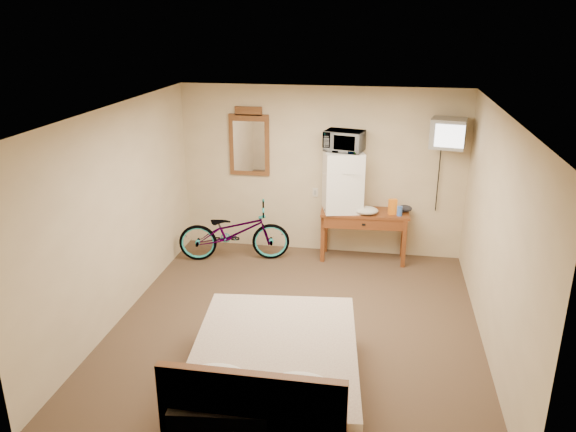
# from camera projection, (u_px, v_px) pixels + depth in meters

# --- Properties ---
(room) EXTENTS (4.60, 4.64, 2.50)m
(room) POSITION_uv_depth(u_px,v_px,m) (297.00, 225.00, 6.18)
(room) COLOR #3D2B1E
(room) RESTS_ON ground
(desk) EXTENTS (1.29, 0.55, 0.75)m
(desk) POSITION_uv_depth(u_px,v_px,m) (364.00, 220.00, 8.15)
(desk) COLOR brown
(desk) RESTS_ON floor
(mini_fridge) EXTENTS (0.64, 0.62, 0.88)m
(mini_fridge) POSITION_uv_depth(u_px,v_px,m) (343.00, 181.00, 8.05)
(mini_fridge) COLOR white
(mini_fridge) RESTS_ON desk
(microwave) EXTENTS (0.60, 0.47, 0.29)m
(microwave) POSITION_uv_depth(u_px,v_px,m) (344.00, 141.00, 7.85)
(microwave) COLOR white
(microwave) RESTS_ON mini_fridge
(snack_bag) EXTENTS (0.13, 0.10, 0.22)m
(snack_bag) POSITION_uv_depth(u_px,v_px,m) (393.00, 207.00, 7.98)
(snack_bag) COLOR orange
(snack_bag) RESTS_ON desk
(blue_cup) EXTENTS (0.08, 0.08, 0.14)m
(blue_cup) POSITION_uv_depth(u_px,v_px,m) (400.00, 211.00, 7.94)
(blue_cup) COLOR #3964C2
(blue_cup) RESTS_ON desk
(cloth_cream) EXTENTS (0.35, 0.27, 0.11)m
(cloth_cream) POSITION_uv_depth(u_px,v_px,m) (366.00, 210.00, 8.01)
(cloth_cream) COLOR beige
(cloth_cream) RESTS_ON desk
(cloth_dark_a) EXTENTS (0.25, 0.19, 0.09)m
(cloth_dark_a) POSITION_uv_depth(u_px,v_px,m) (333.00, 210.00, 8.05)
(cloth_dark_a) COLOR black
(cloth_dark_a) RESTS_ON desk
(cloth_dark_b) EXTENTS (0.21, 0.17, 0.09)m
(cloth_dark_b) POSITION_uv_depth(u_px,v_px,m) (405.00, 208.00, 8.11)
(cloth_dark_b) COLOR black
(cloth_dark_b) RESTS_ON desk
(crt_television) EXTENTS (0.51, 0.60, 0.40)m
(crt_television) POSITION_uv_depth(u_px,v_px,m) (448.00, 133.00, 7.55)
(crt_television) COLOR black
(crt_television) RESTS_ON room
(wall_mirror) EXTENTS (0.60, 0.04, 1.03)m
(wall_mirror) POSITION_uv_depth(u_px,v_px,m) (249.00, 143.00, 8.33)
(wall_mirror) COLOR brown
(wall_mirror) RESTS_ON room
(bicycle) EXTENTS (1.71, 0.91, 0.85)m
(bicycle) POSITION_uv_depth(u_px,v_px,m) (234.00, 232.00, 8.24)
(bicycle) COLOR black
(bicycle) RESTS_ON floor
(bed) EXTENTS (1.72, 2.16, 0.90)m
(bed) POSITION_uv_depth(u_px,v_px,m) (273.00, 372.00, 5.23)
(bed) COLOR brown
(bed) RESTS_ON floor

